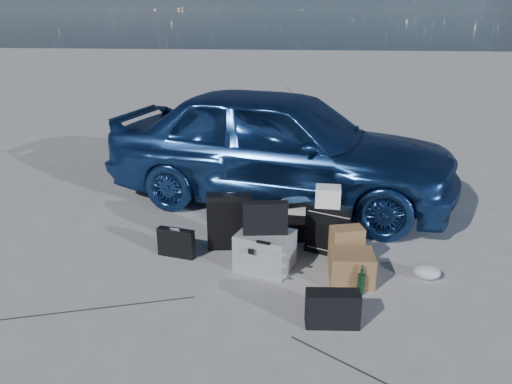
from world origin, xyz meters
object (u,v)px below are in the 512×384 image
suitcase_right (328,229)px  duffel_bag (295,224)px  suitcase_left (229,221)px  pelican_case (265,250)px  cardboard_box (351,267)px  green_bottle (361,281)px  briefcase (176,243)px  car (280,146)px

suitcase_right → duffel_bag: 0.51m
suitcase_left → pelican_case: bearing=-52.3°
cardboard_box → suitcase_left: bearing=153.6°
suitcase_right → green_bottle: bearing=-47.0°
suitcase_right → cardboard_box: 0.65m
suitcase_right → briefcase: bearing=-147.5°
pelican_case → cardboard_box: pelican_case is taller
car → duffel_bag: 1.36m
suitcase_right → cardboard_box: size_ratio=1.33×
green_bottle → briefcase: bearing=162.8°
briefcase → suitcase_right: (1.60, 0.24, 0.12)m
briefcase → suitcase_left: (0.54, 0.27, 0.16)m
suitcase_right → pelican_case: bearing=-124.2°
car → pelican_case: car is taller
car → duffel_bag: size_ratio=6.83×
car → duffel_bag: (0.24, -1.18, -0.62)m
suitcase_left → car: bearing=65.4°
pelican_case → duffel_bag: size_ratio=0.79×
car → suitcase_right: 1.72m
pelican_case → green_bottle: (0.92, -0.43, -0.05)m
pelican_case → suitcase_right: bearing=50.0°
car → briefcase: size_ratio=11.34×
green_bottle → suitcase_right: bearing=109.0°
pelican_case → suitcase_right: 0.76m
briefcase → cardboard_box: briefcase is taller
car → suitcase_left: 1.64m
suitcase_left → duffel_bag: suitcase_left is taller
briefcase → suitcase_left: 0.62m
suitcase_left → duffel_bag: (0.72, 0.32, -0.14)m
green_bottle → duffel_bag: bearing=118.4°
pelican_case → green_bottle: pelican_case is taller
car → duffel_bag: bearing=-154.5°
car → briefcase: car is taller
briefcase → duffel_bag: bearing=38.3°
car → suitcase_right: size_ratio=8.38×
car → suitcase_right: car is taller
pelican_case → green_bottle: bearing=-6.4°
suitcase_right → green_bottle: size_ratio=1.98×
green_bottle → car: bearing=110.4°
briefcase → pelican_case: bearing=3.8°
pelican_case → green_bottle: size_ratio=1.91×
green_bottle → suitcase_left: bearing=147.7°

